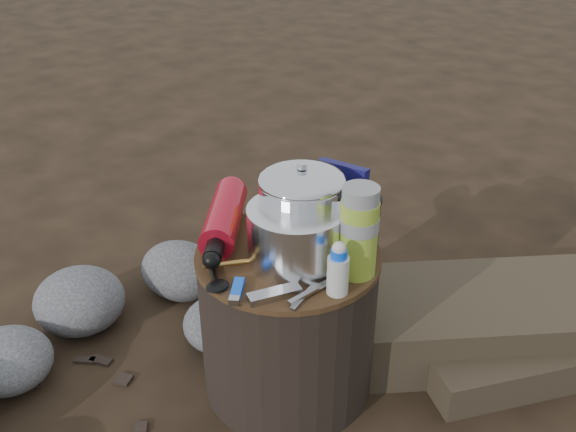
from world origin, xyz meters
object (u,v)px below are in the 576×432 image
Objects in this scene: camping_pot at (301,206)px; thermos at (359,232)px; fuel_bottle at (224,217)px; stump at (288,320)px; travel_mug at (363,220)px.

thermos reaches higher than camping_pot.
thermos is (0.34, 0.05, 0.06)m from fuel_bottle.
stump is 2.07× the size of thermos.
fuel_bottle is at bearing -173.49° from stump.
camping_pot is 0.95× the size of thermos.
fuel_bottle is at bearing -171.14° from thermos.
thermos is (0.16, -0.02, 0.01)m from camping_pot.
thermos is (0.16, 0.03, 0.29)m from stump.
stump is 3.62× the size of travel_mug.
fuel_bottle is (-0.17, -0.07, -0.06)m from camping_pot.
thermos is at bearing 11.39° from stump.
stump is at bearing -86.00° from camping_pot.
stump is 1.25× the size of fuel_bottle.
stump is 0.31m from travel_mug.
camping_pot is 0.19m from fuel_bottle.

